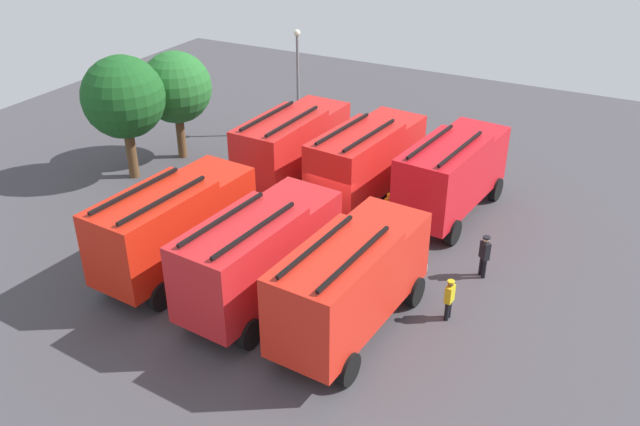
% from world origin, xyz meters
% --- Properties ---
extents(ground_plane, '(51.73, 51.73, 0.00)m').
position_xyz_m(ground_plane, '(0.00, 0.00, 0.00)').
color(ground_plane, '#423F44').
extents(fire_truck_0, '(7.36, 3.18, 3.88)m').
position_xyz_m(fire_truck_0, '(-4.85, -3.74, 2.15)').
color(fire_truck_0, red).
rests_on(fire_truck_0, ground).
extents(fire_truck_1, '(7.42, 3.37, 3.88)m').
position_xyz_m(fire_truck_1, '(4.88, -4.05, 2.15)').
color(fire_truck_1, red).
rests_on(fire_truck_1, ground).
extents(fire_truck_2, '(7.39, 3.27, 3.88)m').
position_xyz_m(fire_truck_2, '(-4.81, -0.12, 2.15)').
color(fire_truck_2, red).
rests_on(fire_truck_2, ground).
extents(fire_truck_3, '(7.41, 3.35, 3.88)m').
position_xyz_m(fire_truck_3, '(4.47, -0.10, 2.15)').
color(fire_truck_3, red).
rests_on(fire_truck_3, ground).
extents(fire_truck_4, '(7.37, 3.21, 3.88)m').
position_xyz_m(fire_truck_4, '(-4.54, 3.93, 2.15)').
color(fire_truck_4, red).
rests_on(fire_truck_4, ground).
extents(fire_truck_5, '(7.30, 3.00, 3.88)m').
position_xyz_m(fire_truck_5, '(4.36, 3.80, 2.15)').
color(fire_truck_5, red).
rests_on(fire_truck_5, ground).
extents(firefighter_0, '(0.30, 0.45, 1.76)m').
position_xyz_m(firefighter_0, '(2.31, -2.18, 0.99)').
color(firefighter_0, black).
rests_on(firefighter_0, ground).
extents(firefighter_1, '(0.46, 0.47, 1.79)m').
position_xyz_m(firefighter_1, '(0.65, -6.83, 1.01)').
color(firefighter_1, black).
rests_on(firefighter_1, ground).
extents(firefighter_2, '(0.43, 0.29, 1.77)m').
position_xyz_m(firefighter_2, '(9.94, 7.60, 1.00)').
color(firefighter_2, black).
rests_on(firefighter_2, ground).
extents(firefighter_3, '(0.44, 0.27, 1.61)m').
position_xyz_m(firefighter_3, '(-2.57, -6.50, 0.89)').
color(firefighter_3, black).
rests_on(firefighter_3, ground).
extents(tree_0, '(4.03, 4.03, 6.24)m').
position_xyz_m(tree_0, '(1.32, 11.42, 4.20)').
color(tree_0, brown).
rests_on(tree_0, ground).
extents(tree_1, '(3.72, 3.72, 5.76)m').
position_xyz_m(tree_1, '(4.48, 10.80, 3.88)').
color(tree_1, brown).
rests_on(tree_1, ground).
extents(traffic_cone_0, '(0.48, 0.48, 0.68)m').
position_xyz_m(traffic_cone_0, '(7.78, 6.72, 0.34)').
color(traffic_cone_0, '#F2600C').
rests_on(traffic_cone_0, ground).
extents(traffic_cone_1, '(0.42, 0.42, 0.60)m').
position_xyz_m(traffic_cone_1, '(-3.69, 2.04, 0.30)').
color(traffic_cone_1, '#F2600C').
rests_on(traffic_cone_1, ground).
extents(lamppost, '(0.36, 0.36, 6.10)m').
position_xyz_m(lamppost, '(10.28, 6.84, 3.60)').
color(lamppost, slate).
rests_on(lamppost, ground).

